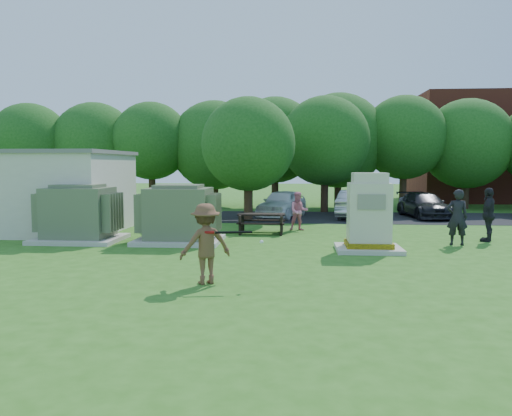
# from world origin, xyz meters

# --- Properties ---
(ground) EXTENTS (120.00, 120.00, 0.00)m
(ground) POSITION_xyz_m (0.00, 0.00, 0.00)
(ground) COLOR #2D6619
(ground) RESTS_ON ground
(service_building) EXTENTS (10.00, 5.00, 3.20)m
(service_building) POSITION_xyz_m (-11.00, 7.00, 1.60)
(service_building) COLOR beige
(service_building) RESTS_ON ground
(parking_strip) EXTENTS (20.00, 6.00, 0.01)m
(parking_strip) POSITION_xyz_m (7.00, 13.50, 0.01)
(parking_strip) COLOR #232326
(parking_strip) RESTS_ON ground
(transformer_left) EXTENTS (3.00, 2.40, 2.07)m
(transformer_left) POSITION_xyz_m (-6.50, 4.50, 0.97)
(transformer_left) COLOR beige
(transformer_left) RESTS_ON ground
(transformer_right) EXTENTS (3.00, 2.40, 2.07)m
(transformer_right) POSITION_xyz_m (-2.80, 4.50, 0.97)
(transformer_right) COLOR beige
(transformer_right) RESTS_ON ground
(generator_cabinet) EXTENTS (2.07, 1.69, 2.52)m
(generator_cabinet) POSITION_xyz_m (3.70, 3.23, 1.10)
(generator_cabinet) COLOR beige
(generator_cabinet) RESTS_ON ground
(picnic_table) EXTENTS (1.88, 1.41, 0.81)m
(picnic_table) POSITION_xyz_m (-0.03, 7.08, 0.50)
(picnic_table) COLOR black
(picnic_table) RESTS_ON ground
(batter) EXTENTS (1.40, 1.18, 1.88)m
(batter) POSITION_xyz_m (-0.72, -1.56, 0.94)
(batter) COLOR brown
(batter) RESTS_ON ground
(person_by_generator) EXTENTS (0.74, 0.52, 1.94)m
(person_by_generator) POSITION_xyz_m (6.91, 4.68, 0.97)
(person_by_generator) COLOR black
(person_by_generator) RESTS_ON ground
(person_at_picnic) EXTENTS (0.87, 0.71, 1.64)m
(person_at_picnic) POSITION_xyz_m (1.47, 8.09, 0.82)
(person_at_picnic) COLOR pink
(person_at_picnic) RESTS_ON ground
(person_walking_right) EXTENTS (0.99, 1.23, 1.96)m
(person_walking_right) POSITION_xyz_m (8.30, 5.61, 0.98)
(person_walking_right) COLOR #242328
(person_walking_right) RESTS_ON ground
(car_white) EXTENTS (2.89, 4.60, 1.46)m
(car_white) POSITION_xyz_m (0.61, 13.36, 0.73)
(car_white) COLOR white
(car_white) RESTS_ON ground
(car_silver_a) EXTENTS (2.70, 4.67, 1.45)m
(car_silver_a) POSITION_xyz_m (4.56, 13.43, 0.73)
(car_silver_a) COLOR #BBBCC1
(car_silver_a) RESTS_ON ground
(car_dark) EXTENTS (2.36, 4.65, 1.30)m
(car_dark) POSITION_xyz_m (8.07, 13.86, 0.65)
(car_dark) COLOR black
(car_dark) RESTS_ON ground
(batting_equipment) EXTENTS (1.35, 0.20, 0.29)m
(batting_equipment) POSITION_xyz_m (-0.05, -1.70, 1.20)
(batting_equipment) COLOR black
(batting_equipment) RESTS_ON ground
(tree_row) EXTENTS (41.30, 13.30, 7.30)m
(tree_row) POSITION_xyz_m (1.75, 18.50, 4.15)
(tree_row) COLOR #47301E
(tree_row) RESTS_ON ground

